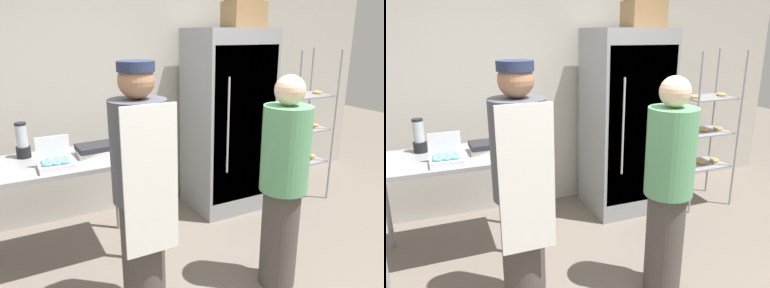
# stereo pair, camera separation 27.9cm
# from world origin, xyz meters

# --- Properties ---
(back_wall) EXTENTS (6.40, 0.12, 2.77)m
(back_wall) POSITION_xyz_m (0.00, 2.16, 1.38)
(back_wall) COLOR #B7B2A8
(back_wall) RESTS_ON ground_plane
(refrigerator) EXTENTS (0.79, 0.71, 1.91)m
(refrigerator) POSITION_xyz_m (0.88, 1.65, 0.96)
(refrigerator) COLOR gray
(refrigerator) RESTS_ON ground_plane
(baking_rack) EXTENTS (0.58, 0.42, 1.70)m
(baking_rack) POSITION_xyz_m (1.73, 1.41, 0.83)
(baking_rack) COLOR #93969B
(baking_rack) RESTS_ON ground_plane
(prep_counter) EXTENTS (1.19, 0.68, 0.89)m
(prep_counter) POSITION_xyz_m (-0.92, 1.35, 0.79)
(prep_counter) COLOR gray
(prep_counter) RESTS_ON ground_plane
(donut_box) EXTENTS (0.25, 0.19, 0.23)m
(donut_box) POSITION_xyz_m (-0.95, 1.16, 0.94)
(donut_box) COLOR white
(donut_box) RESTS_ON prep_counter
(blender_pitcher) EXTENTS (0.11, 0.11, 0.29)m
(blender_pitcher) POSITION_xyz_m (-1.14, 1.56, 1.02)
(blender_pitcher) COLOR black
(blender_pitcher) RESTS_ON prep_counter
(binder_stack) EXTENTS (0.31, 0.25, 0.08)m
(binder_stack) POSITION_xyz_m (-0.60, 1.37, 0.93)
(binder_stack) COLOR silver
(binder_stack) RESTS_ON prep_counter
(cardboard_storage_box) EXTENTS (0.38, 0.29, 0.27)m
(cardboard_storage_box) POSITION_xyz_m (1.02, 1.61, 2.04)
(cardboard_storage_box) COLOR #937047
(cardboard_storage_box) RESTS_ON refrigerator
(person_baker) EXTENTS (0.36, 0.38, 1.71)m
(person_baker) POSITION_xyz_m (-0.52, 0.49, 0.89)
(person_baker) COLOR #47423D
(person_baker) RESTS_ON ground_plane
(person_customer) EXTENTS (0.34, 0.34, 1.60)m
(person_customer) POSITION_xyz_m (0.48, 0.28, 0.82)
(person_customer) COLOR #47423D
(person_customer) RESTS_ON ground_plane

